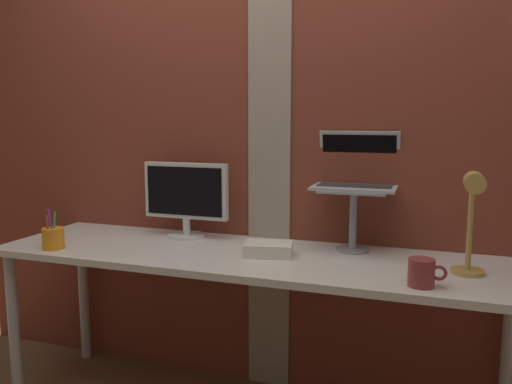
{
  "coord_description": "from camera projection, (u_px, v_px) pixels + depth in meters",
  "views": [
    {
      "loc": [
        0.8,
        -1.91,
        1.32
      ],
      "look_at": [
        0.07,
        0.2,
        0.99
      ],
      "focal_mm": 36.32,
      "sensor_mm": 36.0,
      "label": 1
    }
  ],
  "objects": [
    {
      "name": "paper_clutter_stack",
      "position": [
        268.0,
        249.0,
        2.16
      ],
      "size": [
        0.23,
        0.18,
        0.05
      ],
      "primitive_type": "cube",
      "rotation": [
        0.0,
        0.0,
        0.23
      ],
      "color": "silver",
      "rests_on": "desk"
    },
    {
      "name": "monitor",
      "position": [
        186.0,
        195.0,
        2.47
      ],
      "size": [
        0.42,
        0.18,
        0.36
      ],
      "color": "silver",
      "rests_on": "desk"
    },
    {
      "name": "pen_cup",
      "position": [
        53.0,
        238.0,
        2.27
      ],
      "size": [
        0.09,
        0.09,
        0.18
      ],
      "color": "orange",
      "rests_on": "desk"
    },
    {
      "name": "laptop",
      "position": [
        357.0,
        171.0,
        2.25
      ],
      "size": [
        0.35,
        0.27,
        0.24
      ],
      "color": "#ADB2B7",
      "rests_on": "laptop_stand"
    },
    {
      "name": "desk",
      "position": [
        248.0,
        269.0,
        2.21
      ],
      "size": [
        2.22,
        0.62,
        0.74
      ],
      "color": "silver",
      "rests_on": "ground_plane"
    },
    {
      "name": "laptop_stand",
      "position": [
        353.0,
        210.0,
        2.21
      ],
      "size": [
        0.28,
        0.22,
        0.27
      ],
      "color": "gray",
      "rests_on": "desk"
    },
    {
      "name": "desk_lamp",
      "position": [
        472.0,
        212.0,
        1.83
      ],
      "size": [
        0.12,
        0.2,
        0.39
      ],
      "color": "tan",
      "rests_on": "desk"
    },
    {
      "name": "brick_wall_back",
      "position": [
        262.0,
        131.0,
        2.49
      ],
      "size": [
        3.31,
        0.15,
        2.5
      ],
      "color": "brown",
      "rests_on": "ground_plane"
    },
    {
      "name": "coffee_mug",
      "position": [
        422.0,
        273.0,
        1.76
      ],
      "size": [
        0.13,
        0.09,
        0.1
      ],
      "color": "maroon",
      "rests_on": "desk"
    }
  ]
}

